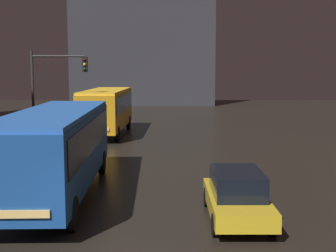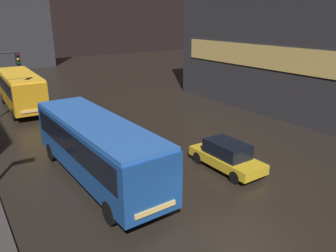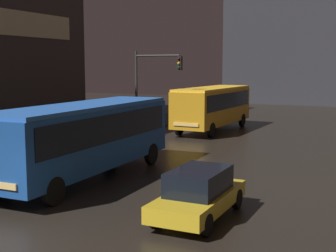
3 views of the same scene
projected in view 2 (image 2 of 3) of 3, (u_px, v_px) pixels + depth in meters
The scene contains 5 objects.
ground_plane at pixel (242, 239), 12.01m from camera, with size 120.00×120.00×0.00m, color black.
building_right_block at pixel (296, 12), 28.34m from camera, with size 10.07×19.05×16.34m.
bus_near at pixel (96, 144), 15.79m from camera, with size 2.92×10.36×3.12m.
bus_far at pixel (20, 87), 28.27m from camera, with size 2.78×9.36×3.15m.
car_taxi at pixel (227, 155), 17.30m from camera, with size 1.78×4.26×1.53m.
Camera 2 is at (-7.87, -6.85, 7.74)m, focal length 35.00 mm.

